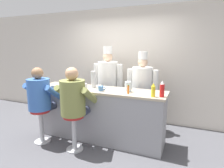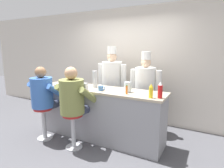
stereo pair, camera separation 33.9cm
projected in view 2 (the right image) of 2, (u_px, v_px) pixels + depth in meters
The scene contains 17 objects.
ground_plane at pixel (91, 144), 3.50m from camera, with size 20.00×20.00×0.00m, color #4C4C51.
wall_back at pixel (126, 65), 4.60m from camera, with size 10.00×0.06×2.70m.
diner_counter at pixel (100, 113), 3.67m from camera, with size 2.55×0.63×1.00m.
ketchup_bottle_red at pixel (160, 90), 2.87m from camera, with size 0.07×0.07×0.26m.
mustard_bottle_yellow at pixel (151, 91), 2.89m from camera, with size 0.06×0.06×0.22m.
hot_sauce_bottle_orange at pixel (127, 90), 3.13m from camera, with size 0.03×0.03×0.15m.
water_pitcher_clear at pixel (127, 87), 3.28m from camera, with size 0.13×0.12×0.18m.
breakfast_plate at pixel (74, 85), 3.85m from camera, with size 0.25×0.25×0.05m.
cereal_bowl at pixel (58, 85), 3.76m from camera, with size 0.16×0.16×0.06m.
coffee_mug_white at pixel (100, 87), 3.53m from camera, with size 0.12×0.08×0.08m.
coffee_mug_blue at pixel (101, 88), 3.39m from camera, with size 0.14×0.09×0.09m.
cup_stack_steel at pixel (95, 79), 3.66m from camera, with size 0.10×0.10×0.33m.
napkin_dispenser_chrome at pixel (84, 86), 3.45m from camera, with size 0.13×0.08×0.13m.
diner_seated_blue at pixel (44, 95), 3.57m from camera, with size 0.61×0.60×1.42m.
diner_seated_olive at pixel (73, 99), 3.23m from camera, with size 0.63×0.63×1.46m.
cook_in_whites_near at pixel (112, 82), 4.31m from camera, with size 0.70×0.45×1.80m.
cook_in_whites_far at pixel (145, 89), 3.90m from camera, with size 0.66×0.42×1.69m.
Camera 2 is at (1.87, -2.65, 1.76)m, focal length 30.00 mm.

